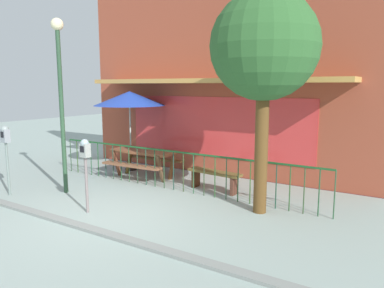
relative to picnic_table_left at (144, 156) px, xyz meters
name	(u,v)px	position (x,y,z in m)	size (l,w,h in m)	color
ground	(110,216)	(1.40, -2.73, -0.61)	(40.00, 40.00, 0.00)	#93A69F
pub_storefront	(218,71)	(1.40, 1.63, 2.29)	(8.84, 1.41, 5.86)	#4F2127
patio_fence_front	(173,163)	(1.40, -0.58, 0.05)	(7.45, 0.04, 0.97)	#1A5124
picnic_table_left	(144,156)	(0.00, 0.00, 0.00)	(1.87, 1.45, 0.79)	brown
patio_umbrella	(130,99)	(-0.96, 0.55, 1.52)	(2.10, 2.10, 2.35)	black
patio_bench	(214,176)	(2.26, -0.09, -0.26)	(1.42, 0.45, 0.48)	brown
parking_meter_near	(6,142)	(-1.56, -2.96, 0.64)	(0.18, 0.17, 1.62)	slate
parking_meter_far	(85,156)	(0.89, -2.82, 0.53)	(0.18, 0.17, 1.48)	slate
street_tree	(264,48)	(3.78, -0.95, 2.59)	(2.06, 2.06, 4.27)	brown
street_lamp	(60,81)	(-0.64, -2.12, 1.99)	(0.28, 0.28, 3.99)	#294931
curb_edge	(81,228)	(1.40, -3.45, -0.61)	(12.38, 0.20, 0.11)	gray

